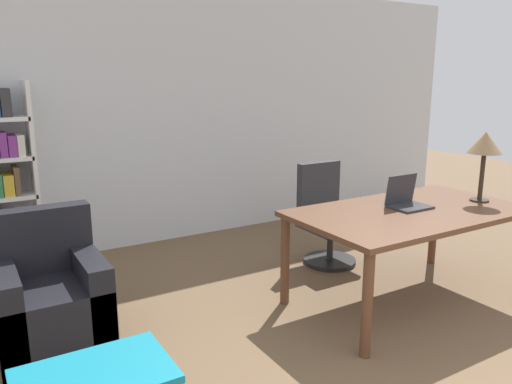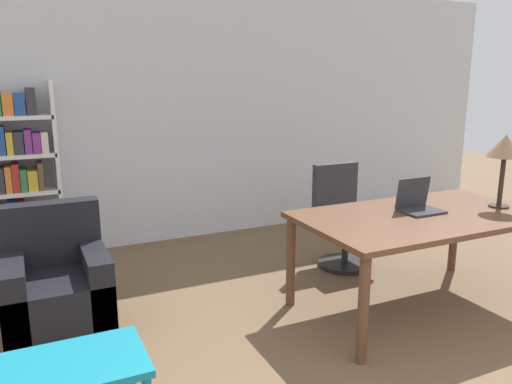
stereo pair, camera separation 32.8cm
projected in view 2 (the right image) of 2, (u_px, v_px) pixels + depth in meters
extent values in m
cube|color=silver|center=(192.00, 114.00, 5.32)|extent=(8.00, 0.06, 2.70)
cube|color=brown|center=(421.00, 217.00, 3.70)|extent=(1.82, 1.02, 0.04)
cylinder|color=brown|center=(363.00, 310.00, 3.03)|extent=(0.07, 0.07, 0.71)
cylinder|color=brown|center=(291.00, 262.00, 3.83)|extent=(0.07, 0.07, 0.71)
cylinder|color=brown|center=(454.00, 233.00, 4.53)|extent=(0.07, 0.07, 0.71)
cube|color=#2D2D33|center=(421.00, 211.00, 3.74)|extent=(0.30, 0.23, 0.02)
cube|color=#2D2D33|center=(413.00, 192.00, 3.80)|extent=(0.30, 0.04, 0.23)
cube|color=navy|center=(412.00, 192.00, 3.80)|extent=(0.27, 0.03, 0.20)
cylinder|color=#2D2319|center=(499.00, 206.00, 3.89)|extent=(0.15, 0.15, 0.01)
cylinder|color=#2D2319|center=(501.00, 181.00, 3.85)|extent=(0.04, 0.04, 0.38)
cone|color=#93704C|center=(505.00, 146.00, 3.79)|extent=(0.27, 0.27, 0.17)
cylinder|color=black|center=(344.00, 264.00, 4.69)|extent=(0.50, 0.50, 0.04)
cylinder|color=#262626|center=(345.00, 247.00, 4.66)|extent=(0.06, 0.06, 0.30)
cube|color=#2D2D33|center=(346.00, 226.00, 4.61)|extent=(0.48, 0.48, 0.10)
cube|color=#2D2D33|center=(335.00, 190.00, 4.72)|extent=(0.46, 0.08, 0.51)
cube|color=teal|center=(71.00, 366.00, 2.22)|extent=(0.65, 0.44, 0.04)
cylinder|color=teal|center=(131.00, 377.00, 2.56)|extent=(0.04, 0.04, 0.46)
cube|color=black|center=(58.00, 304.00, 3.43)|extent=(0.68, 0.70, 0.42)
cube|color=black|center=(50.00, 233.00, 3.57)|extent=(0.68, 0.16, 0.45)
cube|color=black|center=(15.00, 301.00, 3.30)|extent=(0.16, 0.70, 0.58)
cube|color=black|center=(97.00, 287.00, 3.52)|extent=(0.16, 0.70, 0.58)
cube|color=white|center=(58.00, 173.00, 4.68)|extent=(0.04, 0.28, 1.71)
cube|color=white|center=(26.00, 263.00, 4.73)|extent=(0.70, 0.28, 0.04)
cube|color=brown|center=(6.00, 251.00, 4.63)|extent=(0.07, 0.24, 0.25)
cube|color=gold|center=(15.00, 252.00, 4.66)|extent=(0.05, 0.24, 0.20)
cube|color=#B72D28|center=(24.00, 252.00, 4.70)|extent=(0.09, 0.24, 0.18)
cube|color=gold|center=(32.00, 248.00, 4.72)|extent=(0.05, 0.24, 0.24)
cube|color=orange|center=(41.00, 249.00, 4.75)|extent=(0.08, 0.24, 0.21)
cube|color=gold|center=(51.00, 247.00, 4.79)|extent=(0.08, 0.24, 0.21)
cube|color=white|center=(23.00, 228.00, 4.65)|extent=(0.70, 0.28, 0.04)
cube|color=orange|center=(3.00, 219.00, 4.56)|extent=(0.08, 0.24, 0.19)
cube|color=#234C99|center=(13.00, 214.00, 4.59)|extent=(0.07, 0.24, 0.26)
cube|color=#B72D28|center=(22.00, 214.00, 4.62)|extent=(0.06, 0.24, 0.25)
cube|color=#333338|center=(32.00, 216.00, 4.66)|extent=(0.09, 0.24, 0.18)
cube|color=white|center=(19.00, 193.00, 4.57)|extent=(0.70, 0.28, 0.04)
cube|color=#333338|center=(0.00, 180.00, 4.48)|extent=(0.07, 0.24, 0.23)
cube|color=orange|center=(9.00, 179.00, 4.51)|extent=(0.05, 0.24, 0.24)
cube|color=#B72D28|center=(16.00, 177.00, 4.54)|extent=(0.06, 0.24, 0.26)
cube|color=#2D7F47|center=(24.00, 179.00, 4.57)|extent=(0.06, 0.24, 0.20)
cube|color=gold|center=(33.00, 179.00, 4.60)|extent=(0.08, 0.24, 0.19)
cube|color=brown|center=(41.00, 175.00, 4.62)|extent=(0.04, 0.24, 0.25)
cube|color=white|center=(15.00, 156.00, 4.50)|extent=(0.70, 0.28, 0.04)
cube|color=#234C99|center=(1.00, 140.00, 4.42)|extent=(0.07, 0.24, 0.25)
cube|color=gold|center=(10.00, 143.00, 4.46)|extent=(0.05, 0.24, 0.20)
cube|color=#333338|center=(19.00, 142.00, 4.49)|extent=(0.08, 0.24, 0.20)
cube|color=#7F338C|center=(28.00, 141.00, 4.52)|extent=(0.06, 0.24, 0.21)
cube|color=#7F338C|center=(36.00, 142.00, 4.55)|extent=(0.07, 0.24, 0.18)
cube|color=silver|center=(44.00, 142.00, 4.58)|extent=(0.06, 0.24, 0.19)
cube|color=white|center=(10.00, 117.00, 4.42)|extent=(0.70, 0.28, 0.04)
cube|color=orange|center=(8.00, 104.00, 4.39)|extent=(0.09, 0.24, 0.19)
cube|color=#234C99|center=(19.00, 104.00, 4.43)|extent=(0.09, 0.24, 0.19)
cube|color=#333338|center=(31.00, 101.00, 4.46)|extent=(0.08, 0.24, 0.24)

